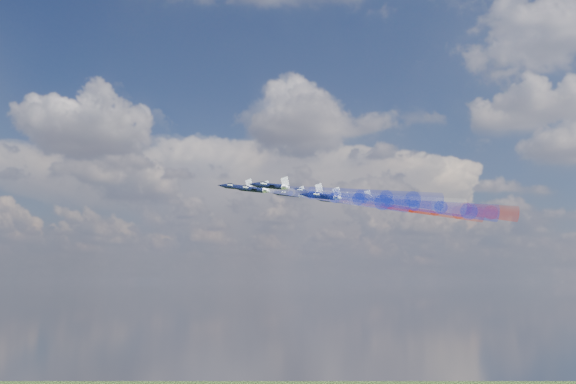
% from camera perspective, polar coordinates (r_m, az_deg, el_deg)
% --- Properties ---
extents(jet_lead, '(14.46, 12.66, 5.33)m').
position_cam_1_polar(jet_lead, '(188.52, -4.32, 0.42)').
color(jet_lead, black).
extents(trail_lead, '(36.77, 14.06, 9.55)m').
position_cam_1_polar(trail_lead, '(176.25, 2.04, -0.19)').
color(trail_lead, white).
extents(jet_inner_left, '(14.46, 12.66, 5.33)m').
position_cam_1_polar(jet_inner_left, '(176.56, -3.01, 0.22)').
color(jet_inner_left, black).
extents(trail_inner_left, '(36.77, 14.06, 9.55)m').
position_cam_1_polar(trail_inner_left, '(164.87, 3.91, -0.45)').
color(trail_inner_left, '#192AD6').
extents(jet_inner_right, '(14.46, 12.66, 5.33)m').
position_cam_1_polar(jet_inner_right, '(191.06, 0.05, -0.17)').
color(jet_inner_right, black).
extents(trail_inner_right, '(36.77, 14.06, 9.55)m').
position_cam_1_polar(trail_inner_right, '(180.43, 6.58, -0.80)').
color(trail_inner_right, red).
extents(jet_outer_left, '(14.46, 12.66, 5.33)m').
position_cam_1_polar(jet_outer_left, '(164.30, -1.50, 0.51)').
color(jet_outer_left, black).
extents(trail_outer_left, '(36.77, 14.06, 9.55)m').
position_cam_1_polar(trail_outer_left, '(153.25, 6.06, -0.19)').
color(trail_outer_left, '#192AD6').
extents(jet_center_third, '(14.46, 12.66, 5.33)m').
position_cam_1_polar(jet_center_third, '(179.06, 1.42, 0.02)').
color(jet_center_third, black).
extents(trail_center_third, '(36.77, 14.06, 9.55)m').
position_cam_1_polar(trail_center_third, '(169.03, 8.48, -0.65)').
color(trail_center_third, white).
extents(jet_outer_right, '(14.46, 12.66, 5.33)m').
position_cam_1_polar(jet_outer_right, '(193.49, 3.74, -0.68)').
color(jet_outer_right, black).
extents(trail_outer_right, '(36.77, 14.06, 9.55)m').
position_cam_1_polar(trail_outer_right, '(184.27, 10.35, -1.33)').
color(trail_outer_right, red).
extents(jet_rear_left, '(14.46, 12.66, 5.33)m').
position_cam_1_polar(jet_rear_left, '(166.43, 2.80, -0.35)').
color(jet_rear_left, black).
extents(trail_rear_left, '(36.77, 14.06, 9.55)m').
position_cam_1_polar(trail_rear_left, '(157.05, 10.50, -1.09)').
color(trail_rear_left, '#192AD6').
extents(jet_rear_right, '(14.46, 12.66, 5.33)m').
position_cam_1_polar(jet_rear_right, '(181.49, 5.46, -0.53)').
color(jet_rear_right, black).
extents(trail_rear_right, '(36.77, 14.06, 9.55)m').
position_cam_1_polar(trail_rear_right, '(173.04, 12.61, -1.20)').
color(trail_rear_right, red).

